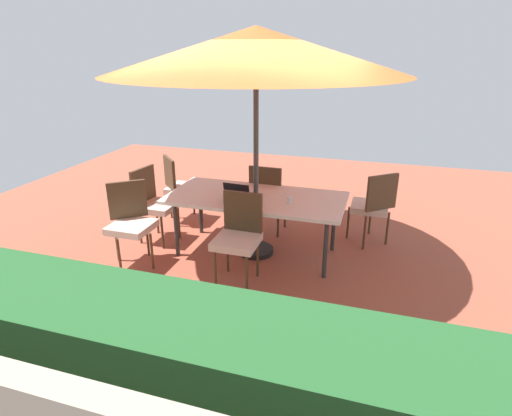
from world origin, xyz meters
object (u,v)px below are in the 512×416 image
(chair_north, at_px, (238,234))
(chair_southeast, at_px, (181,185))
(cup, at_px, (289,200))
(dining_table, at_px, (256,200))
(patio_umbrella, at_px, (256,51))
(laptop, at_px, (239,195))
(chair_southwest, at_px, (373,204))
(chair_northeast, at_px, (131,220))
(chair_east, at_px, (154,201))
(chair_south, at_px, (268,195))

(chair_north, height_order, chair_southeast, same)
(chair_north, distance_m, cup, 0.74)
(dining_table, xyz_separation_m, cup, (-0.43, 0.10, 0.09))
(patio_umbrella, distance_m, laptop, 1.60)
(chair_southwest, height_order, chair_northeast, same)
(patio_umbrella, xyz_separation_m, chair_east, (1.39, 0.03, -1.83))
(patio_umbrella, relative_size, cup, 40.67)
(chair_southwest, xyz_separation_m, laptop, (1.51, 0.86, 0.25))
(chair_south, bearing_deg, dining_table, 94.14)
(laptop, bearing_deg, dining_table, -134.02)
(chair_southwest, distance_m, laptop, 1.76)
(patio_umbrella, relative_size, chair_east, 3.35)
(patio_umbrella, bearing_deg, chair_southeast, -26.31)
(chair_southwest, relative_size, chair_north, 1.00)
(chair_southwest, distance_m, chair_south, 1.38)
(chair_east, distance_m, cup, 1.84)
(chair_southwest, bearing_deg, patio_umbrella, -12.31)
(chair_northeast, distance_m, chair_north, 1.33)
(chair_south, bearing_deg, patio_umbrella, 94.14)
(laptop, bearing_deg, chair_southwest, -147.05)
(chair_northeast, height_order, laptop, chair_northeast)
(chair_north, distance_m, chair_southeast, 1.91)
(chair_southeast, xyz_separation_m, cup, (-1.79, 0.77, 0.24))
(chair_northeast, height_order, cup, chair_northeast)
(dining_table, bearing_deg, chair_east, 1.23)
(patio_umbrella, distance_m, chair_southwest, 2.38)
(dining_table, distance_m, chair_east, 1.40)
(chair_south, height_order, laptop, chair_south)
(chair_northeast, relative_size, chair_south, 1.00)
(chair_north, bearing_deg, dining_table, 91.87)
(patio_umbrella, bearing_deg, chair_southwest, -152.39)
(dining_table, bearing_deg, patio_umbrella, 0.00)
(chair_south, bearing_deg, cup, 123.25)
(chair_east, distance_m, chair_southeast, 0.70)
(chair_northeast, xyz_separation_m, chair_southeast, (0.04, -1.35, 0.00))
(chair_southeast, bearing_deg, chair_northeast, 137.18)
(chair_east, bearing_deg, chair_south, -55.55)
(cup, bearing_deg, chair_southwest, -138.50)
(chair_northeast, distance_m, laptop, 1.29)
(chair_east, xyz_separation_m, chair_north, (-1.40, 0.64, 0.00))
(chair_south, xyz_separation_m, laptop, (0.14, 0.80, 0.25))
(patio_umbrella, distance_m, chair_northeast, 2.36)
(dining_table, distance_m, chair_southeast, 1.52)
(cup, bearing_deg, laptop, 4.36)
(chair_east, distance_m, laptop, 1.26)
(chair_southwest, distance_m, chair_northeast, 3.00)
(chair_north, bearing_deg, chair_south, 92.72)
(dining_table, height_order, chair_north, chair_north)
(chair_north, height_order, cup, chair_north)
(chair_north, xyz_separation_m, laptop, (0.17, -0.52, 0.25))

